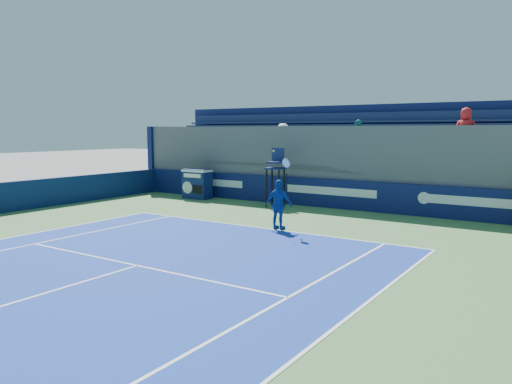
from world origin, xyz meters
The scene contains 5 objects.
back_hoarding centered at (0.00, 17.10, 0.60)m, with size 20.40×0.21×1.20m.
match_clock centered at (-6.46, 16.23, 0.74)m, with size 1.34×0.76×1.40m.
umpire_chair centered at (-2.08, 16.14, 1.53)m, with size 0.79×0.79×2.48m.
tennis_player centered at (0.54, 12.02, 0.83)m, with size 0.97×0.42×2.57m.
stadium_seating centered at (0.01, 19.15, 1.84)m, with size 21.00×4.05×4.40m.
Camera 1 is at (8.69, -1.63, 3.20)m, focal length 35.00 mm.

